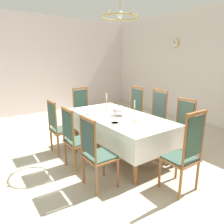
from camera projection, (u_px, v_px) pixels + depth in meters
The scene contains 22 objects.
ground at pixel (117, 154), 4.16m from camera, with size 8.22×6.57×0.04m, color #BBB39C.
back_wall at pixel (217, 67), 5.60m from camera, with size 8.22×0.08×3.20m, color silver.
left_wall at pixel (44, 65), 7.03m from camera, with size 0.08×6.57×3.20m, color silver.
dining_table at pixel (119, 120), 4.01m from camera, with size 2.16×1.07×0.76m.
tablecloth at pixel (119, 121), 4.02m from camera, with size 2.18×1.09×0.41m.
chair_south_a at pixel (59, 126), 4.06m from camera, with size 0.44×0.42×1.07m.
chair_north_a at pixel (133, 111), 5.10m from camera, with size 0.44×0.42×1.17m.
chair_south_b at pixel (76, 138), 3.49m from camera, with size 0.44×0.42×1.07m.
chair_north_b at pixel (155, 117), 4.53m from camera, with size 0.44×0.42×1.19m.
chair_south_c at pixel (96, 152), 2.96m from camera, with size 0.44×0.42×1.08m.
chair_north_c at pixel (181, 127), 4.00m from camera, with size 0.44×0.42×1.10m.
chair_head_west at pixel (83, 110), 5.22m from camera, with size 0.42×0.44×1.13m.
chair_head_east at pixel (185, 152), 2.85m from camera, with size 0.42×0.44×1.19m.
soup_tureen at pixel (119, 110), 3.97m from camera, with size 0.26×0.26×0.21m.
candlestick_west at pixel (106, 104), 4.29m from camera, with size 0.07×0.07×0.37m.
candlestick_east at pixel (134, 113), 3.61m from camera, with size 0.07×0.07×0.38m.
bowl_near_left at pixel (115, 123), 3.46m from camera, with size 0.15×0.15×0.03m.
bowl_near_right at pixel (90, 114), 4.07m from camera, with size 0.17×0.17×0.04m.
spoon_primary at pixel (120, 126), 3.40m from camera, with size 0.05×0.18×0.01m.
spoon_secondary at pixel (89, 113), 4.17m from camera, with size 0.03×0.18×0.01m.
mounted_clock at pixel (175, 43), 6.50m from camera, with size 0.29×0.06×0.29m.
chandelier at pixel (120, 16), 3.55m from camera, with size 0.65×0.64×0.66m.
Camera 1 is at (3.06, -2.27, 1.85)m, focal length 33.55 mm.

